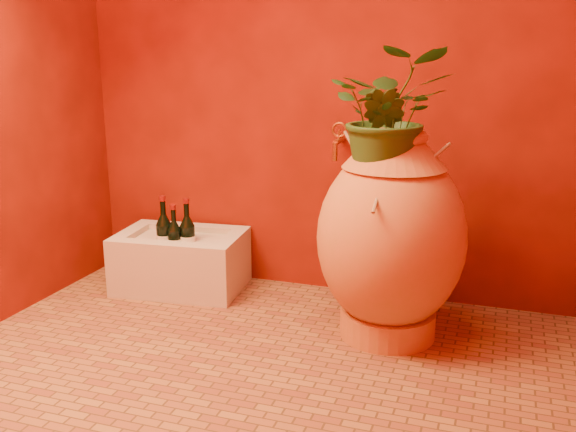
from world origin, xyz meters
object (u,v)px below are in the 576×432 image
at_px(wine_bottle_a, 164,237).
at_px(wine_bottle_b, 175,241).
at_px(amphora, 391,237).
at_px(wine_bottle_c, 188,239).
at_px(stone_basin, 181,262).
at_px(wall_tap, 338,139).

height_order(wine_bottle_a, wine_bottle_b, wine_bottle_a).
xyz_separation_m(amphora, wine_bottle_c, (-1.05, 0.19, -0.16)).
relative_size(amphora, stone_basin, 1.33).
relative_size(wine_bottle_a, wine_bottle_c, 1.03).
bearing_deg(wall_tap, wine_bottle_a, -165.53).
distance_m(wine_bottle_c, wall_tap, 0.90).
relative_size(stone_basin, wine_bottle_b, 2.28).
bearing_deg(wine_bottle_b, amphora, -8.31).
relative_size(amphora, wine_bottle_b, 3.03).
bearing_deg(wine_bottle_b, wine_bottle_a, 178.17).
bearing_deg(wine_bottle_c, stone_basin, 158.30).
relative_size(wine_bottle_c, wall_tap, 1.86).
height_order(stone_basin, wine_bottle_b, wine_bottle_b).
xyz_separation_m(wine_bottle_b, wall_tap, (0.78, 0.22, 0.52)).
bearing_deg(wine_bottle_a, wine_bottle_b, -1.83).
relative_size(stone_basin, wall_tap, 3.83).
xyz_separation_m(stone_basin, wine_bottle_a, (-0.06, -0.05, 0.14)).
distance_m(stone_basin, wine_bottle_a, 0.16).
relative_size(wine_bottle_a, wine_bottle_b, 1.14).
bearing_deg(wine_bottle_c, wall_tap, 14.30).
xyz_separation_m(wine_bottle_a, wine_bottle_b, (0.06, -0.00, -0.01)).
bearing_deg(wine_bottle_b, stone_basin, 88.93).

